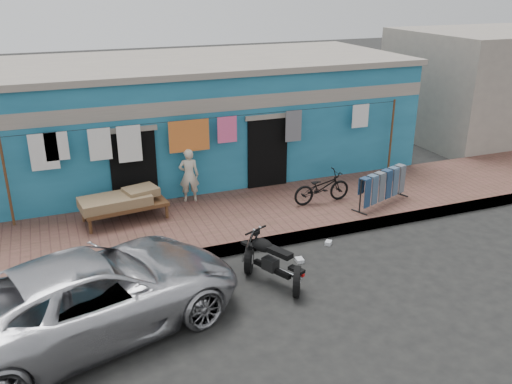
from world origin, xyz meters
name	(u,v)px	position (x,y,z in m)	size (l,w,h in m)	color
ground	(294,283)	(0.00, 0.00, 0.00)	(80.00, 80.00, 0.00)	black
sidewalk	(241,218)	(0.00, 3.00, 0.12)	(28.00, 3.00, 0.25)	brown
curb	(264,243)	(0.00, 1.55, 0.12)	(28.00, 0.10, 0.25)	gray
building	(193,117)	(0.00, 6.99, 1.69)	(12.20, 5.20, 3.36)	#1F6383
neighbor_right	(489,85)	(11.00, 7.00, 1.90)	(6.00, 5.00, 3.80)	#9E9384
clothesline	(184,140)	(-0.97, 4.25, 1.82)	(10.06, 0.06, 2.10)	brown
car	(93,294)	(-3.68, -0.16, 0.71)	(2.29, 5.03, 1.42)	silver
seated_person	(189,175)	(-0.92, 4.19, 0.93)	(0.49, 0.32, 1.35)	beige
bicycle	(322,184)	(2.10, 2.89, 0.73)	(0.53, 1.49, 0.97)	black
motorcycle	(272,260)	(-0.40, 0.16, 0.50)	(1.14, 1.63, 1.00)	black
charpoy	(125,206)	(-2.60, 3.61, 0.58)	(2.07, 1.16, 0.67)	brown
jeans_rack	(382,187)	(3.44, 2.28, 0.68)	(1.82, 0.98, 0.87)	black
litter_a	(283,254)	(0.27, 1.11, 0.04)	(0.17, 0.14, 0.08)	silver
litter_b	(328,243)	(1.39, 1.20, 0.04)	(0.17, 0.13, 0.08)	silver
litter_c	(299,260)	(0.46, 0.73, 0.04)	(0.19, 0.15, 0.07)	silver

